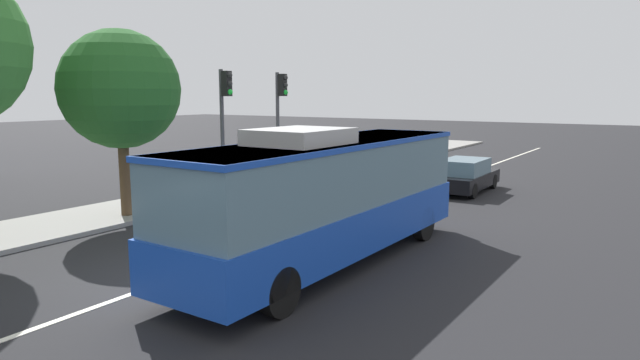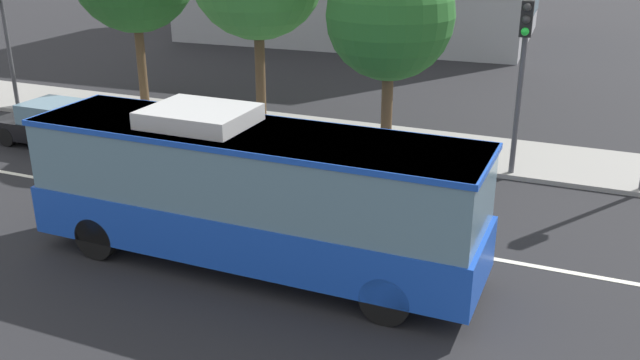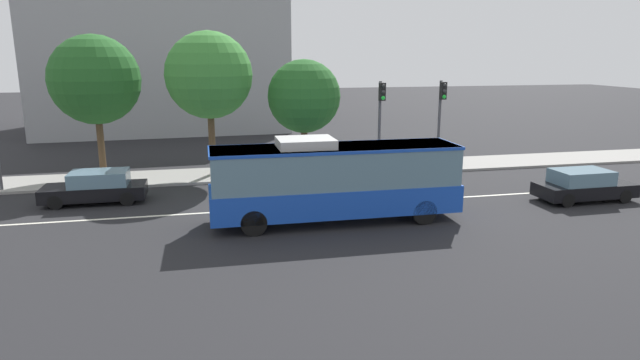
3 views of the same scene
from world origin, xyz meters
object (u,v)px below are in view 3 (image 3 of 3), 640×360
Objects in this scene: street_tree_kerbside_centre at (95,80)px; street_tree_kerbside_left at (304,97)px; transit_bus at (335,178)px; sedan_black_ahead at (96,187)px; street_tree_kerbside_right at (209,75)px; traffic_light_far_corner at (441,110)px; sedan_black at (583,185)px; traffic_light_mid_block at (381,112)px.

street_tree_kerbside_left is at bearing -10.49° from street_tree_kerbside_centre.
street_tree_kerbside_centre is (-10.89, 2.02, 0.90)m from street_tree_kerbside_left.
transit_bus is 11.21m from sedan_black_ahead.
street_tree_kerbside_left is 0.81× the size of street_tree_kerbside_right.
sedan_black_ahead is 0.87× the size of traffic_light_far_corner.
sedan_black is 0.59× the size of street_tree_kerbside_centre.
street_tree_kerbside_left is (10.32, 3.41, 3.67)m from sedan_black_ahead.
street_tree_kerbside_right reaches higher than traffic_light_mid_block.
sedan_black is at bearing -23.74° from street_tree_kerbside_centre.
sedan_black_ahead is 8.38m from street_tree_kerbside_right.
street_tree_kerbside_right is (-4.97, 0.90, 1.13)m from street_tree_kerbside_left.
sedan_black is 0.87× the size of traffic_light_far_corner.
street_tree_kerbside_centre reaches higher than sedan_black_ahead.
street_tree_kerbside_left reaches higher than sedan_black_ahead.
sedan_black_ahead is 0.57× the size of street_tree_kerbside_right.
street_tree_kerbside_centre is at bearing -102.15° from traffic_light_far_corner.
traffic_light_far_corner is at bearing -7.60° from street_tree_kerbside_right.
sedan_black_ahead is at bearing -82.80° from traffic_light_mid_block.
sedan_black is 0.87× the size of traffic_light_mid_block.
street_tree_kerbside_centre is 0.98× the size of street_tree_kerbside_right.
street_tree_kerbside_right is at bearing -140.81° from sedan_black_ahead.
street_tree_kerbside_right is (-4.59, 9.37, 3.71)m from transit_bus.
traffic_light_far_corner reaches higher than sedan_black_ahead.
sedan_black_ahead is 0.59× the size of street_tree_kerbside_centre.
transit_bus is 2.21× the size of sedan_black.
sedan_black_ahead is 18.40m from traffic_light_far_corner.
street_tree_kerbside_centre is (-10.52, 10.49, 3.49)m from transit_bus.
traffic_light_mid_block is at bearing -10.63° from street_tree_kerbside_right.
traffic_light_mid_block reaches higher than transit_bus.
traffic_light_mid_block is 1.00× the size of traffic_light_far_corner.
street_tree_kerbside_right is (5.35, 4.30, 4.80)m from sedan_black_ahead.
street_tree_kerbside_right is (-16.61, 8.79, 4.80)m from sedan_black.
sedan_black is at bearing 3.17° from transit_bus.
street_tree_kerbside_left is at bearing -99.44° from traffic_light_far_corner.
traffic_light_far_corner is at bearing 44.12° from transit_bus.
traffic_light_far_corner is 12.90m from street_tree_kerbside_right.
street_tree_kerbside_centre reaches higher than traffic_light_mid_block.
traffic_light_mid_block is at bearing 60.05° from transit_bus.
traffic_light_mid_block is 0.68× the size of street_tree_kerbside_centre.
street_tree_kerbside_left is at bearing -104.14° from traffic_light_mid_block.
traffic_light_far_corner is 18.85m from street_tree_kerbside_centre.
street_tree_kerbside_right is at bearing -10.72° from street_tree_kerbside_centre.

